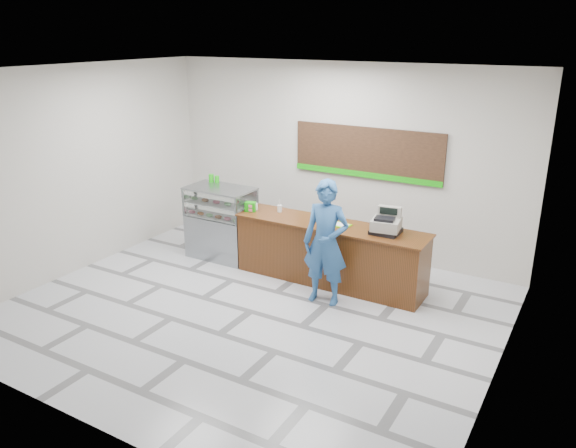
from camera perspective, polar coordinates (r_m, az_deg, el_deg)
The scene contains 16 objects.
floor at distance 8.56m, azimuth -3.84°, elevation -8.86°, with size 7.00×7.00×0.00m, color #BBBBC0.
back_wall at distance 10.42m, azimuth 5.24°, elevation 6.53°, with size 7.00×7.00×0.00m, color beige.
ceiling at distance 7.58m, azimuth -4.44°, elevation 15.22°, with size 7.00×7.00×0.00m, color silver.
sales_counter at distance 9.31m, azimuth 4.26°, elevation -2.97°, with size 3.26×0.76×1.03m.
display_case at distance 10.35m, azimuth -6.81°, elevation 0.19°, with size 1.22×0.72×1.33m.
menu_board at distance 10.13m, azimuth 8.00°, elevation 7.11°, with size 2.80×0.06×0.90m.
cash_register at distance 8.78m, azimuth 9.98°, elevation 0.03°, with size 0.49×0.50×0.40m.
card_terminal at distance 8.81m, azimuth 9.36°, elevation -0.78°, with size 0.08×0.16×0.04m, color black.
serving_tray at distance 9.06m, azimuth 5.31°, elevation -0.09°, with size 0.35×0.28×0.02m.
napkin_box at distance 9.80m, azimuth -3.64°, elevation 1.74°, with size 0.14×0.14×0.12m, color white.
straw_cup at distance 9.69m, azimuth -0.85°, elevation 1.59°, with size 0.08×0.08×0.12m, color silver.
promo_box at distance 9.74m, azimuth -3.84°, elevation 1.77°, with size 0.18×0.12×0.16m, color #16AC0D.
donut_decal at distance 8.78m, azimuth 9.41°, elevation -0.96°, with size 0.16×0.16×0.00m, color #E46585.
green_cup_left at distance 10.55m, azimuth -7.80°, elevation 4.64°, with size 0.09×0.09×0.15m, color #16AC0D.
green_cup_right at distance 10.50m, azimuth -7.23°, elevation 4.53°, with size 0.08×0.08×0.13m, color #16AC0D.
customer at distance 8.48m, azimuth 3.86°, elevation -1.91°, with size 0.71×0.46×1.94m, color #295890.
Camera 1 is at (4.29, -6.23, 4.01)m, focal length 35.00 mm.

